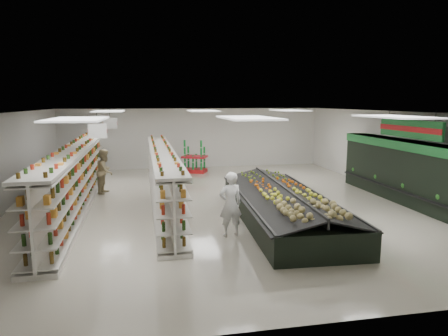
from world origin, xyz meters
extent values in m
plane|color=beige|center=(0.00, 0.00, 0.00)|extent=(16.00, 16.00, 0.00)
cube|color=white|center=(0.00, 0.00, 3.20)|extent=(14.00, 16.00, 0.02)
cube|color=silver|center=(0.00, 8.00, 1.60)|extent=(14.00, 0.02, 3.20)
cube|color=silver|center=(0.00, -8.00, 1.60)|extent=(14.00, 0.02, 3.20)
cube|color=silver|center=(-7.00, 0.00, 1.60)|extent=(0.02, 16.00, 3.20)
cube|color=silver|center=(7.00, 0.00, 1.60)|extent=(0.02, 16.00, 3.20)
cube|color=black|center=(6.55, -1.50, 1.10)|extent=(0.80, 8.00, 2.20)
cube|color=#1E7130|center=(6.53, -1.50, 2.05)|extent=(0.85, 8.00, 0.30)
cube|color=black|center=(6.30, -1.50, 0.55)|extent=(0.55, 7.80, 0.15)
cube|color=beige|center=(6.40, -1.50, 1.35)|extent=(0.45, 7.70, 0.03)
cube|color=beige|center=(6.40, -1.50, 1.65)|extent=(0.45, 7.70, 0.03)
cube|color=white|center=(-3.80, -2.00, 2.75)|extent=(0.50, 0.06, 0.40)
cube|color=red|center=(-3.80, -2.00, 2.75)|extent=(0.52, 0.02, 0.12)
cylinder|color=black|center=(-3.80, -2.00, 3.05)|extent=(0.01, 0.01, 0.50)
cube|color=white|center=(-3.80, 2.00, 2.75)|extent=(0.50, 0.06, 0.40)
cube|color=red|center=(-3.80, 2.00, 2.75)|extent=(0.52, 0.02, 0.12)
cylinder|color=black|center=(-3.80, 2.00, 3.05)|extent=(0.01, 0.01, 0.50)
cube|color=#1E7130|center=(6.25, -1.50, 2.65)|extent=(0.10, 3.20, 0.60)
cube|color=red|center=(6.19, -1.50, 2.65)|extent=(0.03, 3.20, 0.18)
cylinder|color=black|center=(6.25, -2.70, 3.05)|extent=(0.01, 0.01, 0.50)
cylinder|color=black|center=(6.25, -0.30, 3.05)|extent=(0.01, 0.01, 0.50)
cube|color=silver|center=(-4.86, 0.41, 0.06)|extent=(1.10, 11.74, 0.12)
cube|color=silver|center=(-4.86, 0.41, 0.98)|extent=(0.28, 11.73, 1.95)
cube|color=silver|center=(-4.86, 0.41, 1.99)|extent=(1.10, 11.74, 0.08)
cube|color=beige|center=(-5.08, 0.41, 0.18)|extent=(0.65, 11.64, 0.03)
cube|color=beige|center=(-5.08, 0.41, 0.60)|extent=(0.65, 11.64, 0.03)
cube|color=beige|center=(-5.08, 0.41, 1.03)|extent=(0.65, 11.64, 0.03)
cube|color=beige|center=(-5.08, 0.41, 1.46)|extent=(0.65, 11.64, 0.03)
cube|color=beige|center=(-5.08, 0.41, 1.89)|extent=(0.65, 11.64, 0.03)
cube|color=beige|center=(-4.63, 0.42, 0.18)|extent=(0.65, 11.64, 0.03)
cube|color=beige|center=(-4.63, 0.42, 0.60)|extent=(0.65, 11.64, 0.03)
cube|color=beige|center=(-4.63, 0.42, 1.03)|extent=(0.65, 11.64, 0.03)
cube|color=beige|center=(-4.63, 0.42, 1.46)|extent=(0.65, 11.64, 0.03)
cube|color=beige|center=(-4.63, 0.42, 1.89)|extent=(0.65, 11.64, 0.03)
cube|color=silver|center=(-1.96, 0.55, 0.05)|extent=(0.92, 10.89, 0.11)
cube|color=silver|center=(-1.96, 0.55, 0.91)|extent=(0.16, 10.88, 1.81)
cube|color=silver|center=(-1.96, 0.55, 1.85)|extent=(0.92, 10.89, 0.07)
cube|color=beige|center=(-2.16, 0.55, 0.16)|extent=(0.51, 10.80, 0.03)
cube|color=beige|center=(-2.16, 0.55, 0.56)|extent=(0.51, 10.80, 0.03)
cube|color=beige|center=(-2.16, 0.55, 0.96)|extent=(0.51, 10.80, 0.03)
cube|color=beige|center=(-2.16, 0.55, 1.35)|extent=(0.51, 10.80, 0.03)
cube|color=beige|center=(-2.16, 0.55, 1.75)|extent=(0.51, 10.80, 0.03)
cube|color=beige|center=(-1.75, 0.56, 0.16)|extent=(0.51, 10.80, 0.03)
cube|color=beige|center=(-1.75, 0.56, 0.56)|extent=(0.51, 10.80, 0.03)
cube|color=beige|center=(-1.75, 0.56, 0.96)|extent=(0.51, 10.80, 0.03)
cube|color=beige|center=(-1.75, 0.56, 1.35)|extent=(0.51, 10.80, 0.03)
cube|color=beige|center=(-1.75, 0.56, 1.75)|extent=(0.51, 10.80, 0.03)
cube|color=black|center=(1.51, -2.34, 0.36)|extent=(2.78, 7.22, 0.71)
cube|color=#262626|center=(0.34, -2.29, 0.73)|extent=(0.40, 7.10, 0.06)
cube|color=#262626|center=(2.69, -2.40, 0.73)|extent=(0.40, 7.10, 0.06)
cube|color=black|center=(0.88, -2.31, 0.83)|extent=(1.65, 7.06, 0.36)
cube|color=black|center=(2.15, -2.37, 0.83)|extent=(1.65, 7.06, 0.36)
cube|color=#262626|center=(1.51, -2.34, 0.93)|extent=(0.39, 7.00, 0.25)
cube|color=red|center=(-0.12, 6.38, 0.09)|extent=(1.35, 1.15, 0.19)
cube|color=red|center=(-0.12, 6.38, 0.81)|extent=(1.41, 1.22, 0.09)
imported|color=silver|center=(-0.34, -3.49, 0.87)|extent=(0.70, 0.52, 1.74)
imported|color=#A58065|center=(-4.11, 2.43, 0.87)|extent=(0.70, 0.94, 1.74)
camera|label=1|loc=(-2.45, -13.54, 3.55)|focal=32.00mm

